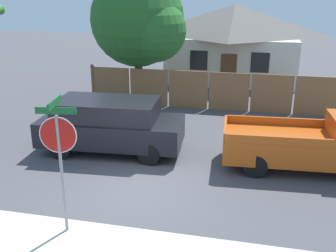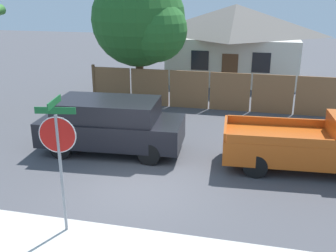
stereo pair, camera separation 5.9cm
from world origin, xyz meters
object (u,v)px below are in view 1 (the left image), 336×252
(oak_tree, at_px, (141,22))
(red_suv, at_px, (110,124))
(stop_sign, at_px, (59,144))
(orange_pickup, at_px, (317,144))
(house, at_px, (233,41))

(oak_tree, xyz_separation_m, red_suv, (0.83, -6.82, -2.91))
(stop_sign, bearing_deg, orange_pickup, 28.84)
(red_suv, bearing_deg, oak_tree, 93.31)
(orange_pickup, relative_size, stop_sign, 1.67)
(oak_tree, relative_size, stop_sign, 1.97)
(red_suv, distance_m, stop_sign, 4.98)
(oak_tree, relative_size, orange_pickup, 1.18)
(house, xyz_separation_m, oak_tree, (-4.10, -6.22, 1.54))
(red_suv, relative_size, orange_pickup, 0.94)
(orange_pickup, bearing_deg, oak_tree, 134.57)
(house, relative_size, stop_sign, 2.55)
(house, height_order, oak_tree, oak_tree)
(oak_tree, distance_m, red_suv, 7.46)
(orange_pickup, height_order, stop_sign, stop_sign)
(house, distance_m, stop_sign, 18.02)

